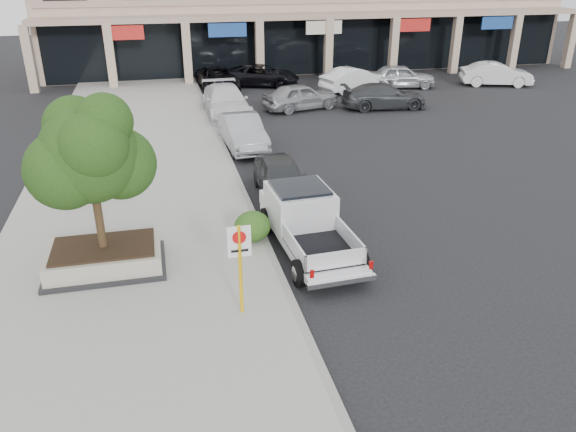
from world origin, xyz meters
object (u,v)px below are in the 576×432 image
at_px(curb_car_d, 218,78).
at_px(lot_car_a, 301,97).
at_px(lot_car_e, 401,76).
at_px(curb_car_c, 226,102).
at_px(lot_car_d, 261,75).
at_px(lot_car_f, 496,74).
at_px(planter_tree, 95,153).
at_px(curb_car_b, 243,132).
at_px(lot_car_b, 354,79).
at_px(planter, 105,257).
at_px(lot_car_c, 384,96).
at_px(pickup_truck, 310,225).
at_px(curb_car_a, 281,178).
at_px(no_parking_sign, 240,258).

height_order(curb_car_d, lot_car_a, lot_car_a).
bearing_deg(lot_car_e, curb_car_c, 120.99).
xyz_separation_m(lot_car_d, lot_car_f, (15.73, -3.58, 0.06)).
height_order(planter_tree, lot_car_a, planter_tree).
xyz_separation_m(planter_tree, curb_car_b, (5.38, 10.23, -2.66)).
relative_size(lot_car_b, lot_car_f, 0.99).
height_order(planter, lot_car_c, lot_car_c).
bearing_deg(lot_car_a, planter, 134.88).
bearing_deg(pickup_truck, lot_car_d, 79.48).
xyz_separation_m(pickup_truck, lot_car_c, (8.90, 16.04, -0.14)).
distance_m(planter_tree, curb_car_a, 7.62).
height_order(planter, lot_car_e, lot_car_e).
bearing_deg(lot_car_c, no_parking_sign, 153.59).
bearing_deg(pickup_truck, lot_car_e, 57.05).
xyz_separation_m(planter_tree, lot_car_f, (24.56, 20.16, -2.64)).
height_order(no_parking_sign, lot_car_a, no_parking_sign).
xyz_separation_m(pickup_truck, lot_car_a, (4.11, 16.87, -0.09)).
distance_m(pickup_truck, lot_car_f, 27.79).
distance_m(curb_car_a, curb_car_d, 19.19).
bearing_deg(lot_car_a, planter_tree, 134.99).
bearing_deg(curb_car_c, lot_car_c, -2.96).
bearing_deg(planter, pickup_truck, -0.70).
distance_m(planter, lot_car_a, 19.51).
bearing_deg(lot_car_b, no_parking_sign, 136.37).
distance_m(curb_car_a, lot_car_e, 20.73).
distance_m(planter_tree, lot_car_a, 19.49).
bearing_deg(planter_tree, planter, -131.03).
xyz_separation_m(lot_car_a, lot_car_f, (14.78, 3.52, 0.02)).
relative_size(planter, lot_car_c, 0.65).
height_order(no_parking_sign, lot_car_b, no_parking_sign).
distance_m(planter_tree, no_parking_sign, 4.81).
distance_m(no_parking_sign, lot_car_b, 26.42).
bearing_deg(curb_car_d, lot_car_d, 5.07).
distance_m(no_parking_sign, curb_car_a, 7.79).
relative_size(planter_tree, lot_car_d, 0.77).
relative_size(pickup_truck, lot_car_b, 1.16).
distance_m(lot_car_a, lot_car_b, 6.23).
relative_size(curb_car_b, lot_car_f, 0.97).
height_order(planter, curb_car_a, curb_car_a).
height_order(planter_tree, lot_car_c, planter_tree).
xyz_separation_m(planter, curb_car_a, (5.93, 4.30, 0.23)).
height_order(no_parking_sign, curb_car_a, no_parking_sign).
relative_size(pickup_truck, lot_car_e, 1.19).
height_order(planter_tree, curb_car_a, planter_tree).
relative_size(planter, curb_car_d, 0.62).
distance_m(planter, planter_tree, 2.95).
height_order(planter_tree, curb_car_d, planter_tree).
distance_m(curb_car_a, curb_car_c, 11.97).
height_order(curb_car_d, lot_car_d, lot_car_d).
distance_m(no_parking_sign, lot_car_d, 27.48).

